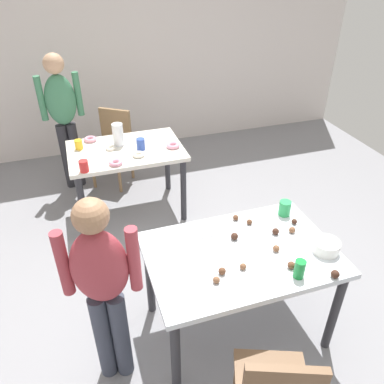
{
  "coord_description": "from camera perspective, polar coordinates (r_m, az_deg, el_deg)",
  "views": [
    {
      "loc": [
        -0.77,
        -1.89,
        2.44
      ],
      "look_at": [
        -0.03,
        0.36,
        0.9
      ],
      "focal_mm": 35.64,
      "sensor_mm": 36.0,
      "label": 1
    }
  ],
  "objects": [
    {
      "name": "donut_far_1",
      "position": [
        3.56,
        -11.33,
        4.32
      ],
      "size": [
        0.12,
        0.12,
        0.04
      ],
      "primitive_type": "torus",
      "color": "pink",
      "rests_on": "dining_table_far"
    },
    {
      "name": "cake_ball_8",
      "position": [
        2.8,
        6.56,
        -3.82
      ],
      "size": [
        0.04,
        0.04,
        0.04
      ],
      "primitive_type": "sphere",
      "color": "brown",
      "rests_on": "dining_table_near"
    },
    {
      "name": "person_girl_near",
      "position": [
        2.27,
        -13.23,
        -13.17
      ],
      "size": [
        0.45,
        0.27,
        1.4
      ],
      "color": "#383D4C",
      "rests_on": "ground_plane"
    },
    {
      "name": "cake_ball_10",
      "position": [
        2.42,
        7.64,
        -11.0
      ],
      "size": [
        0.04,
        0.04,
        0.04
      ],
      "primitive_type": "sphere",
      "color": "brown",
      "rests_on": "dining_table_near"
    },
    {
      "name": "donut_far_3",
      "position": [
        3.81,
        -2.86,
        6.98
      ],
      "size": [
        0.14,
        0.14,
        0.04
      ],
      "primitive_type": "torus",
      "color": "pink",
      "rests_on": "dining_table_far"
    },
    {
      "name": "ground_plane",
      "position": [
        3.18,
        2.7,
        -17.17
      ],
      "size": [
        6.4,
        6.4,
        0.0
      ],
      "primitive_type": "plane",
      "color": "gray"
    },
    {
      "name": "cup_far_1",
      "position": [
        3.78,
        -7.68,
        7.12
      ],
      "size": [
        0.08,
        0.08,
        0.11
      ],
      "primitive_type": "cylinder",
      "color": "#3351B2",
      "rests_on": "dining_table_far"
    },
    {
      "name": "cake_ball_0",
      "position": [
        2.77,
        8.59,
        -4.46
      ],
      "size": [
        0.04,
        0.04,
        0.04
      ],
      "primitive_type": "sphere",
      "color": "brown",
      "rests_on": "dining_table_near"
    },
    {
      "name": "cake_ball_11",
      "position": [
        2.62,
        6.37,
        -6.61
      ],
      "size": [
        0.05,
        0.05,
        0.05
      ],
      "primitive_type": "sphere",
      "color": "#3D2319",
      "rests_on": "dining_table_near"
    },
    {
      "name": "cup_near_0",
      "position": [
        2.9,
        13.71,
        -2.37
      ],
      "size": [
        0.09,
        0.09,
        0.11
      ],
      "primitive_type": "cylinder",
      "color": "green",
      "rests_on": "dining_table_near"
    },
    {
      "name": "wall_back",
      "position": [
        5.27,
        -9.93,
        20.06
      ],
      "size": [
        6.4,
        0.1,
        2.6
      ],
      "primitive_type": "cube",
      "color": "silver",
      "rests_on": "ground_plane"
    },
    {
      "name": "chair_far_table",
      "position": [
        4.59,
        -11.72,
        7.24
      ],
      "size": [
        0.56,
        0.56,
        0.87
      ],
      "color": "olive",
      "rests_on": "ground_plane"
    },
    {
      "name": "fork_near",
      "position": [
        2.64,
        2.27,
        -6.71
      ],
      "size": [
        0.17,
        0.02,
        0.01
      ],
      "primitive_type": "cube",
      "color": "silver",
      "rests_on": "dining_table_near"
    },
    {
      "name": "cake_ball_3",
      "position": [
        2.32,
        3.67,
        -13.01
      ],
      "size": [
        0.04,
        0.04,
        0.04
      ],
      "primitive_type": "sphere",
      "color": "brown",
      "rests_on": "dining_table_near"
    },
    {
      "name": "person_adult_far",
      "position": [
        4.44,
        -18.78,
        11.32
      ],
      "size": [
        0.45,
        0.22,
        1.54
      ],
      "color": "#28282D",
      "rests_on": "ground_plane"
    },
    {
      "name": "donut_far_2",
      "position": [
        3.67,
        -8.0,
        5.58
      ],
      "size": [
        0.12,
        0.12,
        0.04
      ],
      "primitive_type": "torus",
      "color": "white",
      "rests_on": "dining_table_far"
    },
    {
      "name": "cup_far_2",
      "position": [
        3.92,
        -16.61,
        6.83
      ],
      "size": [
        0.08,
        0.08,
        0.1
      ],
      "primitive_type": "cylinder",
      "color": "yellow",
      "rests_on": "dining_table_far"
    },
    {
      "name": "donut_far_0",
      "position": [
        3.85,
        -12.07,
        6.47
      ],
      "size": [
        0.1,
        0.1,
        0.03
      ],
      "primitive_type": "torus",
      "color": "white",
      "rests_on": "dining_table_far"
    },
    {
      "name": "cake_ball_9",
      "position": [
        2.76,
        14.76,
        -5.52
      ],
      "size": [
        0.04,
        0.04,
        0.04
      ],
      "primitive_type": "sphere",
      "color": "brown",
      "rests_on": "dining_table_near"
    },
    {
      "name": "dining_table_far",
      "position": [
        3.89,
        -9.78,
        4.96
      ],
      "size": [
        1.11,
        0.75,
        0.75
      ],
      "color": "silver",
      "rests_on": "ground_plane"
    },
    {
      "name": "dining_table_near",
      "position": [
        2.61,
        7.25,
        -10.46
      ],
      "size": [
        1.24,
        0.83,
        0.75
      ],
      "color": "silver",
      "rests_on": "ground_plane"
    },
    {
      "name": "cake_ball_5",
      "position": [
        2.71,
        12.4,
        -5.8
      ],
      "size": [
        0.05,
        0.05,
        0.05
      ],
      "primitive_type": "sphere",
      "color": "#3D2319",
      "rests_on": "dining_table_near"
    },
    {
      "name": "cake_ball_7",
      "position": [
        2.58,
        12.49,
        -8.25
      ],
      "size": [
        0.04,
        0.04,
        0.04
      ],
      "primitive_type": "sphere",
      "color": "brown",
      "rests_on": "dining_table_near"
    },
    {
      "name": "cup_far_0",
      "position": [
        3.5,
        -15.88,
        3.75
      ],
      "size": [
        0.08,
        0.08,
        0.11
      ],
      "primitive_type": "cylinder",
      "color": "red",
      "rests_on": "dining_table_far"
    },
    {
      "name": "cake_ball_1",
      "position": [
        2.37,
        4.53,
        -11.72
      ],
      "size": [
        0.05,
        0.05,
        0.05
      ],
      "primitive_type": "sphere",
      "color": "brown",
      "rests_on": "dining_table_near"
    },
    {
      "name": "mixing_bowl",
      "position": [
        2.66,
        19.43,
        -7.67
      ],
      "size": [
        0.18,
        0.18,
        0.08
      ],
      "primitive_type": "cylinder",
      "color": "white",
      "rests_on": "dining_table_near"
    },
    {
      "name": "cake_ball_6",
      "position": [
        2.84,
        15.06,
        -4.29
      ],
      "size": [
        0.04,
        0.04,
        0.04
      ],
      "primitive_type": "sphere",
      "color": "#3D2319",
      "rests_on": "dining_table_near"
    },
    {
      "name": "cake_ball_4",
      "position": [
        2.5,
        20.63,
        -11.44
      ],
      "size": [
        0.05,
        0.05,
        0.05
      ],
      "primitive_type": "sphere",
      "color": "#3D2319",
      "rests_on": "dining_table_near"
    },
    {
      "name": "pitcher_far",
      "position": [
        3.89,
        -11.01,
        8.44
      ],
      "size": [
        0.11,
        0.11,
        0.22
      ],
      "primitive_type": "cylinder",
      "color": "white",
      "rests_on": "dining_table_far"
    },
    {
      "name": "cake_ball_2",
      "position": [
        2.48,
        14.64,
        -10.55
      ],
      "size": [
        0.05,
        0.05,
        0.05
      ],
      "primitive_type": "sphere",
      "color": "brown",
      "rests_on": "dining_table_near"
    },
    {
      "name": "soda_can",
      "position": [
        2.41,
        15.79,
        -11.04
      ],
      "size": [
        0.07,
        0.07,
        0.12
      ],
      "primitive_type": "cylinder",
      "color": "#198438",
      "rests_on": "dining_table_near"
    },
    {
      "name": "donut_far_4",
      "position": [
        4.07,
        -14.98,
        7.63
      ],
      "size": [
        0.13,
        0.13,
        0.04
      ],
      "primitive_type": "torus",
      "color": "pink",
      "rests_on": "dining_table_far"
    }
  ]
}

